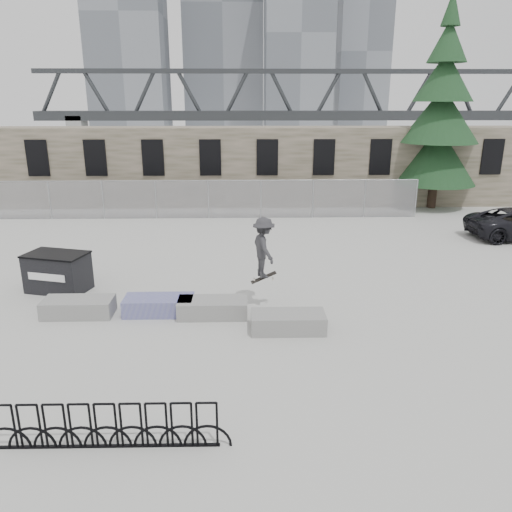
# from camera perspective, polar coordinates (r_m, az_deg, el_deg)

# --- Properties ---
(ground) EXTENTS (120.00, 120.00, 0.00)m
(ground) POSITION_cam_1_polar(r_m,az_deg,el_deg) (14.78, -8.54, -6.73)
(ground) COLOR #A2A29E
(ground) RESTS_ON ground
(stone_wall) EXTENTS (36.00, 2.58, 4.50)m
(stone_wall) POSITION_cam_1_polar(r_m,az_deg,el_deg) (29.92, -5.06, 10.18)
(stone_wall) COLOR brown
(stone_wall) RESTS_ON ground
(chainlink_fence) EXTENTS (22.06, 0.06, 2.02)m
(chainlink_fence) POSITION_cam_1_polar(r_m,az_deg,el_deg) (26.42, -5.46, 6.53)
(chainlink_fence) COLOR gray
(chainlink_fence) RESTS_ON ground
(planter_far_left) EXTENTS (2.00, 0.90, 0.50)m
(planter_far_left) POSITION_cam_1_polar(r_m,az_deg,el_deg) (15.42, -19.64, -5.46)
(planter_far_left) COLOR gray
(planter_far_left) RESTS_ON ground
(planter_center_left) EXTENTS (2.00, 0.90, 0.50)m
(planter_center_left) POSITION_cam_1_polar(r_m,az_deg,el_deg) (14.93, -11.04, -5.47)
(planter_center_left) COLOR #313294
(planter_center_left) RESTS_ON ground
(planter_center_right) EXTENTS (2.00, 0.90, 0.50)m
(planter_center_right) POSITION_cam_1_polar(r_m,az_deg,el_deg) (14.55, -4.98, -5.83)
(planter_center_right) COLOR gray
(planter_center_right) RESTS_ON ground
(planter_offset) EXTENTS (2.00, 0.90, 0.50)m
(planter_offset) POSITION_cam_1_polar(r_m,az_deg,el_deg) (13.64, 3.69, -7.45)
(planter_offset) COLOR gray
(planter_offset) RESTS_ON ground
(dumpster) EXTENTS (2.18, 1.66, 1.27)m
(dumpster) POSITION_cam_1_polar(r_m,az_deg,el_deg) (17.49, -21.72, -1.70)
(dumpster) COLOR black
(dumpster) RESTS_ON ground
(bike_rack) EXTENTS (4.49, 0.09, 0.90)m
(bike_rack) POSITION_cam_1_polar(r_m,az_deg,el_deg) (9.77, -16.76, -18.15)
(bike_rack) COLOR black
(bike_rack) RESTS_ON ground
(spruce_tree) EXTENTS (4.48, 4.48, 11.50)m
(spruce_tree) POSITION_cam_1_polar(r_m,az_deg,el_deg) (30.39, 20.30, 14.38)
(spruce_tree) COLOR #38281E
(spruce_tree) RESTS_ON ground
(skyline_towers) EXTENTS (58.00, 28.00, 48.00)m
(skyline_towers) POSITION_cam_1_polar(r_m,az_deg,el_deg) (108.25, -3.27, 25.27)
(skyline_towers) COLOR slate
(skyline_towers) RESTS_ON ground
(truss_bridge) EXTENTS (70.00, 3.00, 9.80)m
(truss_bridge) POSITION_cam_1_polar(r_m,az_deg,el_deg) (68.89, 5.55, 15.81)
(truss_bridge) COLOR #2D3033
(truss_bridge) RESTS_ON ground
(skateboarder) EXTENTS (1.00, 1.31, 1.99)m
(skateboarder) POSITION_cam_1_polar(r_m,az_deg,el_deg) (14.58, 0.89, 0.96)
(skateboarder) COLOR #2F2F32
(skateboarder) RESTS_ON ground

